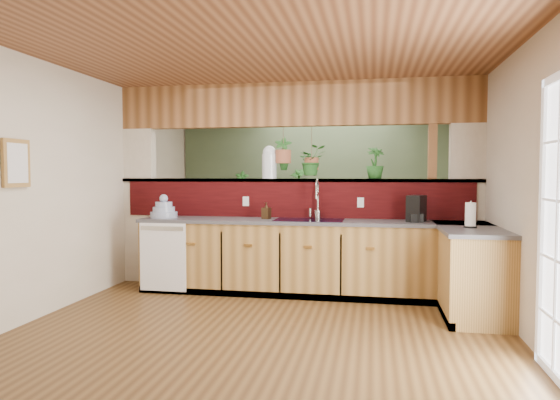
% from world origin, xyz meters
% --- Properties ---
extents(ground, '(4.60, 7.00, 0.01)m').
position_xyz_m(ground, '(0.00, 0.00, 0.00)').
color(ground, '#533719').
rests_on(ground, ground).
extents(ceiling, '(4.60, 7.00, 0.01)m').
position_xyz_m(ceiling, '(0.00, 0.00, 2.60)').
color(ceiling, brown).
rests_on(ceiling, ground).
extents(wall_back, '(4.60, 0.02, 2.60)m').
position_xyz_m(wall_back, '(0.00, 3.50, 1.30)').
color(wall_back, beige).
rests_on(wall_back, ground).
extents(wall_front, '(4.60, 0.02, 2.60)m').
position_xyz_m(wall_front, '(0.00, -3.50, 1.30)').
color(wall_front, beige).
rests_on(wall_front, ground).
extents(wall_left, '(0.02, 7.00, 2.60)m').
position_xyz_m(wall_left, '(-2.30, 0.00, 1.30)').
color(wall_left, beige).
rests_on(wall_left, ground).
extents(wall_right, '(0.02, 7.00, 2.60)m').
position_xyz_m(wall_right, '(2.30, 0.00, 1.30)').
color(wall_right, beige).
rests_on(wall_right, ground).
extents(pass_through_partition, '(4.60, 0.21, 2.60)m').
position_xyz_m(pass_through_partition, '(0.03, 1.35, 1.19)').
color(pass_through_partition, beige).
rests_on(pass_through_partition, ground).
extents(pass_through_ledge, '(4.60, 0.21, 0.04)m').
position_xyz_m(pass_through_ledge, '(0.00, 1.35, 1.37)').
color(pass_through_ledge, brown).
rests_on(pass_through_ledge, ground).
extents(header_beam, '(4.60, 0.15, 0.55)m').
position_xyz_m(header_beam, '(0.00, 1.35, 2.33)').
color(header_beam, brown).
rests_on(header_beam, ground).
extents(sage_backwall, '(4.55, 0.02, 2.55)m').
position_xyz_m(sage_backwall, '(0.00, 3.48, 1.30)').
color(sage_backwall, '#4C6142').
rests_on(sage_backwall, ground).
extents(countertop, '(4.14, 1.52, 0.90)m').
position_xyz_m(countertop, '(0.84, 0.87, 0.45)').
color(countertop, olive).
rests_on(countertop, ground).
extents(dishwasher, '(0.58, 0.03, 0.82)m').
position_xyz_m(dishwasher, '(-1.48, 0.66, 0.46)').
color(dishwasher, white).
rests_on(dishwasher, ground).
extents(navy_sink, '(0.82, 0.50, 0.18)m').
position_xyz_m(navy_sink, '(0.25, 0.98, 0.82)').
color(navy_sink, black).
rests_on(navy_sink, countertop).
extents(framed_print, '(0.04, 0.35, 0.45)m').
position_xyz_m(framed_print, '(-2.27, -0.80, 1.55)').
color(framed_print, olive).
rests_on(framed_print, wall_left).
extents(faucet, '(0.21, 0.22, 0.49)m').
position_xyz_m(faucet, '(0.33, 1.13, 1.16)').
color(faucet, '#B7B7B2').
rests_on(faucet, countertop).
extents(dish_stack, '(0.34, 0.34, 0.29)m').
position_xyz_m(dish_stack, '(-1.59, 0.95, 0.99)').
color(dish_stack, '#8E9AB8').
rests_on(dish_stack, countertop).
extents(soap_dispenser, '(0.11, 0.11, 0.20)m').
position_xyz_m(soap_dispenser, '(-0.28, 1.01, 1.00)').
color(soap_dispenser, '#352413').
rests_on(soap_dispenser, countertop).
extents(coffee_maker, '(0.16, 0.27, 0.30)m').
position_xyz_m(coffee_maker, '(1.49, 0.98, 1.04)').
color(coffee_maker, black).
rests_on(coffee_maker, countertop).
extents(paper_towel, '(0.13, 0.13, 0.27)m').
position_xyz_m(paper_towel, '(1.98, 0.43, 1.02)').
color(paper_towel, black).
rests_on(paper_towel, countertop).
extents(glass_jar, '(0.19, 0.19, 0.42)m').
position_xyz_m(glass_jar, '(-0.31, 1.35, 1.60)').
color(glass_jar, silver).
rests_on(glass_jar, pass_through_ledge).
extents(ledge_plant_right, '(0.28, 0.28, 0.39)m').
position_xyz_m(ledge_plant_right, '(1.02, 1.35, 1.59)').
color(ledge_plant_right, '#20541D').
rests_on(ledge_plant_right, pass_through_ledge).
extents(hanging_plant_a, '(0.23, 0.20, 0.55)m').
position_xyz_m(hanging_plant_a, '(-0.13, 1.35, 1.84)').
color(hanging_plant_a, brown).
rests_on(hanging_plant_a, header_beam).
extents(hanging_plant_b, '(0.43, 0.41, 0.55)m').
position_xyz_m(hanging_plant_b, '(0.23, 1.35, 1.78)').
color(hanging_plant_b, brown).
rests_on(hanging_plant_b, header_beam).
extents(shelving_console, '(1.72, 0.83, 1.11)m').
position_xyz_m(shelving_console, '(-0.72, 3.25, 0.50)').
color(shelving_console, black).
rests_on(shelving_console, ground).
extents(shelf_plant_a, '(0.26, 0.19, 0.45)m').
position_xyz_m(shelf_plant_a, '(-1.18, 3.25, 1.28)').
color(shelf_plant_a, '#20541D').
rests_on(shelf_plant_a, shelving_console).
extents(shelf_plant_b, '(0.35, 0.35, 0.48)m').
position_xyz_m(shelf_plant_b, '(-0.23, 3.25, 1.29)').
color(shelf_plant_b, '#20541D').
rests_on(shelf_plant_b, shelving_console).
extents(floor_plant, '(0.78, 0.73, 0.69)m').
position_xyz_m(floor_plant, '(0.80, 2.27, 0.34)').
color(floor_plant, '#20541D').
rests_on(floor_plant, ground).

